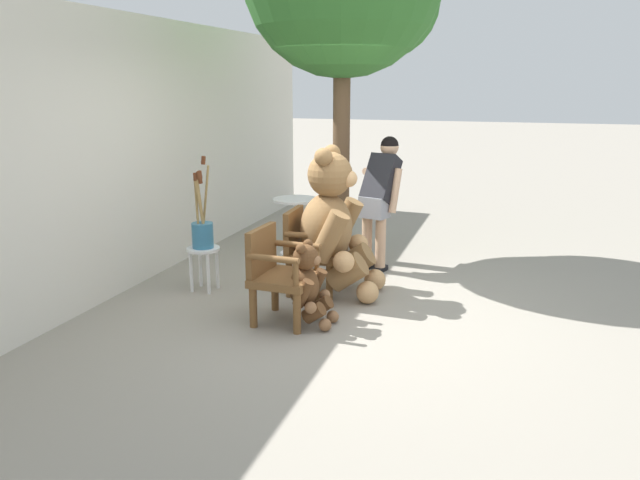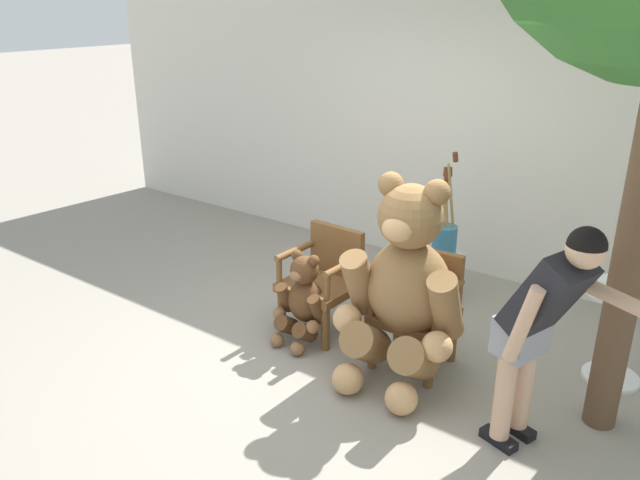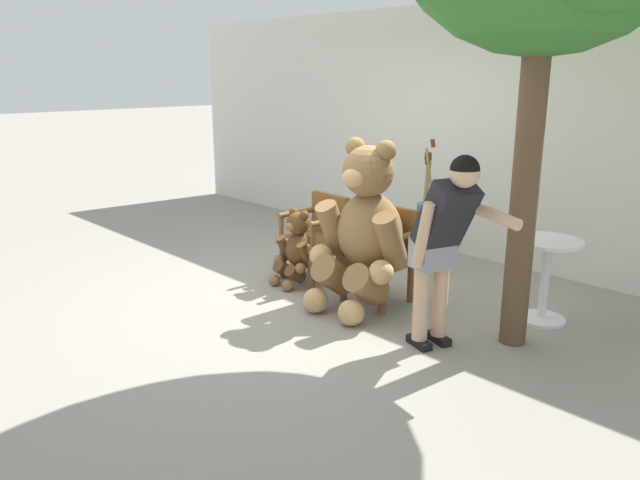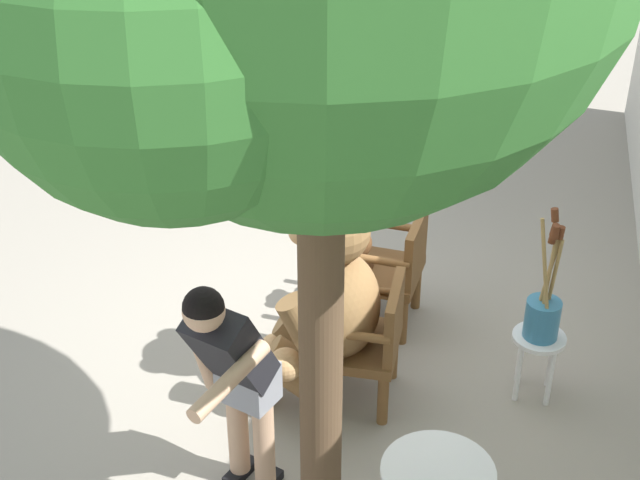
% 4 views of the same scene
% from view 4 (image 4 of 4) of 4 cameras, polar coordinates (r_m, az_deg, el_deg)
% --- Properties ---
extents(ground_plane, '(60.00, 60.00, 0.00)m').
position_cam_4_polar(ground_plane, '(6.35, -0.62, -6.74)').
color(ground_plane, gray).
extents(wooden_chair_left, '(0.59, 0.55, 0.86)m').
position_cam_4_polar(wooden_chair_left, '(6.35, 4.58, -1.76)').
color(wooden_chair_left, brown).
rests_on(wooden_chair_left, ground).
extents(wooden_chair_right, '(0.58, 0.54, 0.86)m').
position_cam_4_polar(wooden_chair_right, '(5.64, 2.99, -6.32)').
color(wooden_chair_right, brown).
rests_on(wooden_chair_right, ground).
extents(teddy_bear_large, '(0.91, 0.87, 1.51)m').
position_cam_4_polar(teddy_bear_large, '(5.52, 0.38, -3.65)').
color(teddy_bear_large, olive).
rests_on(teddy_bear_large, ground).
extents(teddy_bear_small, '(0.46, 0.44, 0.77)m').
position_cam_4_polar(teddy_bear_small, '(6.44, 2.08, -2.06)').
color(teddy_bear_small, brown).
rests_on(teddy_bear_small, ground).
extents(person_visitor, '(0.86, 0.48, 1.52)m').
position_cam_4_polar(person_visitor, '(4.70, -5.57, -8.28)').
color(person_visitor, black).
rests_on(person_visitor, ground).
extents(white_stool, '(0.34, 0.34, 0.46)m').
position_cam_4_polar(white_stool, '(5.89, 13.74, -6.79)').
color(white_stool, white).
rests_on(white_stool, ground).
extents(brush_bucket, '(0.22, 0.22, 0.94)m').
position_cam_4_polar(brush_bucket, '(5.72, 14.11, -4.37)').
color(brush_bucket, teal).
rests_on(brush_bucket, white_stool).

